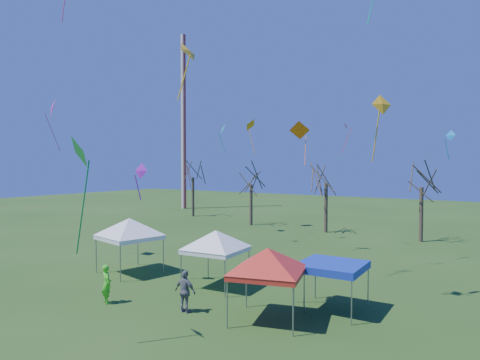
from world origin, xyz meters
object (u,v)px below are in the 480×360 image
(tree_3, at_px, (422,168))
(person_grey, at_px, (185,291))
(tent_white_mid, at_px, (216,234))
(tree_0, at_px, (193,164))
(tent_blue, at_px, (332,267))
(tree_2, at_px, (326,165))
(tent_white_west, at_px, (129,222))
(tree_1, at_px, (251,170))
(radio_mast, at_px, (184,122))
(tent_red, at_px, (268,253))
(person_green, at_px, (107,284))

(tree_3, relative_size, person_grey, 4.38)
(tent_white_mid, bearing_deg, tree_0, 131.56)
(tree_3, relative_size, tent_white_mid, 2.06)
(tree_3, distance_m, tent_blue, 20.38)
(tree_2, bearing_deg, tree_0, 170.76)
(tree_3, relative_size, tent_white_west, 1.92)
(tree_1, distance_m, tree_3, 16.81)
(tree_2, relative_size, tent_white_mid, 2.13)
(radio_mast, relative_size, tent_blue, 9.16)
(tent_red, bearing_deg, tree_1, 123.03)
(tent_red, distance_m, person_grey, 4.04)
(radio_mast, distance_m, tree_3, 36.04)
(tree_2, xyz_separation_m, person_green, (-0.59, -24.94, -5.41))
(person_green, bearing_deg, tree_0, -33.84)
(tent_white_mid, distance_m, tent_red, 5.30)
(tree_2, bearing_deg, tent_blue, -67.58)
(tree_0, relative_size, tent_red, 2.25)
(radio_mast, distance_m, tree_0, 11.45)
(tree_3, distance_m, person_grey, 24.70)
(tree_1, distance_m, tent_red, 27.73)
(tree_1, distance_m, person_green, 26.85)
(person_green, bearing_deg, tree_2, -67.82)
(tree_3, distance_m, tent_white_mid, 21.08)
(tree_1, xyz_separation_m, person_grey, (11.60, -24.19, -4.89))
(tree_2, relative_size, tent_red, 2.19)
(radio_mast, height_order, tree_1, radio_mast)
(tent_white_west, distance_m, person_grey, 8.12)
(tent_white_mid, bearing_deg, radio_mast, 132.92)
(tent_white_west, height_order, person_grey, tent_white_west)
(tent_white_west, bearing_deg, tent_blue, 1.31)
(radio_mast, relative_size, tree_2, 3.06)
(tent_white_west, distance_m, tent_blue, 12.30)
(radio_mast, xyz_separation_m, tree_0, (7.15, -6.62, -6.01))
(tree_3, xyz_separation_m, tent_white_west, (-12.28, -20.23, -3.08))
(tent_red, relative_size, person_green, 2.12)
(tree_1, bearing_deg, tent_white_west, -77.76)
(tree_2, distance_m, tent_red, 24.04)
(radio_mast, height_order, tent_blue, radio_mast)
(tree_3, relative_size, person_green, 4.47)
(person_green, bearing_deg, tent_white_west, -29.55)
(tree_2, distance_m, tree_3, 8.41)
(tree_1, relative_size, person_green, 4.27)
(radio_mast, height_order, tree_2, radio_mast)
(tree_2, xyz_separation_m, tree_3, (8.40, -0.33, -0.21))
(radio_mast, height_order, person_green, radio_mast)
(tree_1, bearing_deg, tree_0, 164.82)
(tent_white_mid, relative_size, person_grey, 2.13)
(tree_3, height_order, person_green, tree_3)
(radio_mast, bearing_deg, tree_2, -20.57)
(tree_0, xyz_separation_m, tree_2, (18.48, -3.01, -0.20))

